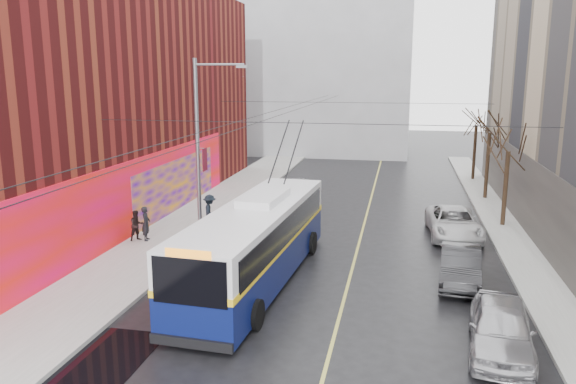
{
  "coord_description": "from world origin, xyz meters",
  "views": [
    {
      "loc": [
        3.37,
        -15.56,
        8.29
      ],
      "look_at": [
        -1.85,
        10.12,
        2.74
      ],
      "focal_mm": 35.0,
      "sensor_mm": 36.0,
      "label": 1
    }
  ],
  "objects_px": {
    "parked_car_a": "(501,328)",
    "parked_car_c": "(454,223)",
    "tree_mid": "(491,121)",
    "parked_car_b": "(460,266)",
    "following_car": "(297,190)",
    "pedestrian_a": "(146,223)",
    "pedestrian_c": "(210,212)",
    "tree_near": "(510,137)",
    "streetlight_pole": "(201,146)",
    "tree_far": "(477,115)",
    "pedestrian_b": "(137,225)",
    "trolleybus": "(256,242)"
  },
  "relations": [
    {
      "from": "parked_car_a",
      "to": "following_car",
      "type": "relative_size",
      "value": 1.01
    },
    {
      "from": "tree_far",
      "to": "pedestrian_b",
      "type": "xyz_separation_m",
      "value": [
        -18.32,
        -20.77,
        -4.23
      ]
    },
    {
      "from": "parked_car_b",
      "to": "tree_mid",
      "type": "bearing_deg",
      "value": 84.38
    },
    {
      "from": "parked_car_c",
      "to": "pedestrian_a",
      "type": "height_order",
      "value": "pedestrian_a"
    },
    {
      "from": "parked_car_b",
      "to": "pedestrian_c",
      "type": "height_order",
      "value": "pedestrian_c"
    },
    {
      "from": "pedestrian_a",
      "to": "pedestrian_c",
      "type": "relative_size",
      "value": 0.93
    },
    {
      "from": "tree_near",
      "to": "pedestrian_c",
      "type": "xyz_separation_m",
      "value": [
        -15.5,
        -3.96,
        -3.9
      ]
    },
    {
      "from": "tree_mid",
      "to": "parked_car_b",
      "type": "bearing_deg",
      "value": -100.84
    },
    {
      "from": "tree_near",
      "to": "pedestrian_c",
      "type": "height_order",
      "value": "tree_near"
    },
    {
      "from": "tree_mid",
      "to": "pedestrian_c",
      "type": "relative_size",
      "value": 3.62
    },
    {
      "from": "following_car",
      "to": "pedestrian_b",
      "type": "bearing_deg",
      "value": -126.41
    },
    {
      "from": "tree_near",
      "to": "following_car",
      "type": "height_order",
      "value": "tree_near"
    },
    {
      "from": "parked_car_a",
      "to": "parked_car_c",
      "type": "height_order",
      "value": "parked_car_a"
    },
    {
      "from": "parked_car_b",
      "to": "tree_far",
      "type": "bearing_deg",
      "value": 87.6
    },
    {
      "from": "tree_near",
      "to": "tree_mid",
      "type": "bearing_deg",
      "value": 90.0
    },
    {
      "from": "following_car",
      "to": "pedestrian_c",
      "type": "height_order",
      "value": "pedestrian_c"
    },
    {
      "from": "tree_near",
      "to": "following_car",
      "type": "xyz_separation_m",
      "value": [
        -12.23,
        3.96,
        -4.21
      ]
    },
    {
      "from": "streetlight_pole",
      "to": "tree_near",
      "type": "xyz_separation_m",
      "value": [
        15.14,
        6.0,
        0.13
      ]
    },
    {
      "from": "trolleybus",
      "to": "pedestrian_b",
      "type": "distance_m",
      "value": 8.17
    },
    {
      "from": "parked_car_a",
      "to": "parked_car_c",
      "type": "bearing_deg",
      "value": 98.06
    },
    {
      "from": "trolleybus",
      "to": "pedestrian_c",
      "type": "bearing_deg",
      "value": 126.42
    },
    {
      "from": "tree_near",
      "to": "parked_car_c",
      "type": "xyz_separation_m",
      "value": [
        -2.82,
        -2.47,
        -4.23
      ]
    },
    {
      "from": "trolleybus",
      "to": "parked_car_a",
      "type": "relative_size",
      "value": 2.82
    },
    {
      "from": "tree_mid",
      "to": "parked_car_a",
      "type": "height_order",
      "value": "tree_mid"
    },
    {
      "from": "tree_mid",
      "to": "tree_near",
      "type": "bearing_deg",
      "value": -90.0
    },
    {
      "from": "trolleybus",
      "to": "pedestrian_a",
      "type": "height_order",
      "value": "trolleybus"
    },
    {
      "from": "trolleybus",
      "to": "parked_car_b",
      "type": "distance_m",
      "value": 8.25
    },
    {
      "from": "parked_car_b",
      "to": "pedestrian_c",
      "type": "bearing_deg",
      "value": 162.12
    },
    {
      "from": "tree_near",
      "to": "parked_car_a",
      "type": "relative_size",
      "value": 1.4
    },
    {
      "from": "streetlight_pole",
      "to": "tree_far",
      "type": "xyz_separation_m",
      "value": [
        15.14,
        20.0,
        0.3
      ]
    },
    {
      "from": "pedestrian_a",
      "to": "pedestrian_c",
      "type": "xyz_separation_m",
      "value": [
        2.38,
        2.69,
        0.06
      ]
    },
    {
      "from": "streetlight_pole",
      "to": "parked_car_b",
      "type": "relative_size",
      "value": 2.04
    },
    {
      "from": "streetlight_pole",
      "to": "pedestrian_c",
      "type": "height_order",
      "value": "streetlight_pole"
    },
    {
      "from": "streetlight_pole",
      "to": "parked_car_b",
      "type": "distance_m",
      "value": 13.12
    },
    {
      "from": "trolleybus",
      "to": "pedestrian_a",
      "type": "xyz_separation_m",
      "value": [
        -6.7,
        4.02,
        -0.67
      ]
    },
    {
      "from": "streetlight_pole",
      "to": "pedestrian_c",
      "type": "xyz_separation_m",
      "value": [
        -0.36,
        2.04,
        -3.77
      ]
    },
    {
      "from": "parked_car_b",
      "to": "tree_near",
      "type": "bearing_deg",
      "value": 76.63
    },
    {
      "from": "pedestrian_a",
      "to": "tree_mid",
      "type": "bearing_deg",
      "value": -66.58
    },
    {
      "from": "parked_car_a",
      "to": "following_car",
      "type": "bearing_deg",
      "value": 123.74
    },
    {
      "from": "pedestrian_a",
      "to": "pedestrian_c",
      "type": "bearing_deg",
      "value": -55.49
    },
    {
      "from": "tree_near",
      "to": "tree_far",
      "type": "height_order",
      "value": "tree_far"
    },
    {
      "from": "streetlight_pole",
      "to": "tree_far",
      "type": "height_order",
      "value": "streetlight_pole"
    },
    {
      "from": "tree_near",
      "to": "tree_mid",
      "type": "height_order",
      "value": "tree_mid"
    },
    {
      "from": "parked_car_c",
      "to": "tree_near",
      "type": "bearing_deg",
      "value": 37.57
    },
    {
      "from": "parked_car_c",
      "to": "pedestrian_a",
      "type": "distance_m",
      "value": 15.63
    },
    {
      "from": "parked_car_b",
      "to": "pedestrian_a",
      "type": "relative_size",
      "value": 2.57
    },
    {
      "from": "tree_near",
      "to": "tree_far",
      "type": "relative_size",
      "value": 0.97
    },
    {
      "from": "streetlight_pole",
      "to": "trolleybus",
      "type": "distance_m",
      "value": 6.89
    },
    {
      "from": "trolleybus",
      "to": "tree_far",
      "type": "bearing_deg",
      "value": 69.27
    },
    {
      "from": "tree_mid",
      "to": "pedestrian_a",
      "type": "xyz_separation_m",
      "value": [
        -17.88,
        -13.65,
        -4.24
      ]
    }
  ]
}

